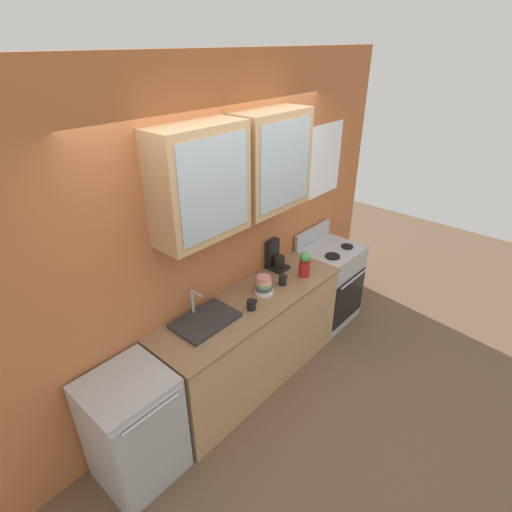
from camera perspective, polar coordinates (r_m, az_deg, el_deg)
name	(u,v)px	position (r m, az deg, el deg)	size (l,w,h in m)	color
ground_plane	(253,376)	(4.14, -0.42, -16.69)	(10.00, 10.00, 0.00)	brown
back_wall_unit	(226,222)	(3.41, -4.21, 4.89)	(4.50, 0.41, 2.88)	#B76638
counter	(253,340)	(3.83, -0.44, -11.86)	(1.97, 0.59, 0.91)	tan
stove_range	(328,284)	(4.68, 10.20, -3.91)	(0.66, 0.60, 1.09)	#ADAFB5
sink_faucet	(205,320)	(3.31, -7.24, -8.96)	(0.51, 0.35, 0.25)	#2D2D30
bowl_stack	(264,286)	(3.60, 1.17, -4.26)	(0.17, 0.17, 0.17)	white
vase	(305,264)	(3.86, 6.92, -1.18)	(0.11, 0.11, 0.26)	#B21E1E
cup_near_sink	(252,305)	(3.42, -0.64, -6.92)	(0.11, 0.08, 0.09)	black
cup_near_bowls	(283,280)	(3.74, 3.83, -3.41)	(0.11, 0.07, 0.10)	black
dishwasher	(134,429)	(3.27, -16.90, -22.46)	(0.57, 0.58, 0.91)	#ADAFB5
coffee_maker	(275,258)	(3.98, 2.76, -0.27)	(0.17, 0.20, 0.29)	black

